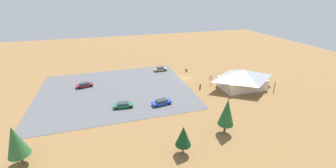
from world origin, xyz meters
name	(u,v)px	position (x,y,z in m)	size (l,w,h in m)	color
ground	(185,78)	(0.00, 0.00, 0.00)	(160.00, 160.00, 0.00)	olive
parking_lot_asphalt	(115,90)	(22.44, 3.23, 0.03)	(41.74, 34.46, 0.05)	#56565B
bike_pavilion	(243,78)	(-12.90, 12.16, 3.18)	(14.73, 10.20, 5.67)	beige
trash_bin	(186,70)	(-2.64, -5.51, 0.45)	(0.60, 0.60, 0.90)	brown
lot_sign	(186,71)	(-1.25, -2.71, 1.41)	(0.56, 0.08, 2.20)	#99999E
pine_far_west	(15,141)	(38.90, 27.76, 4.53)	(3.29, 3.29, 7.17)	brown
pine_center	(183,136)	(13.07, 32.97, 3.64)	(2.72, 2.72, 5.46)	brown
pine_far_east	(227,112)	(3.12, 29.91, 4.73)	(3.07, 3.07, 7.42)	brown
bicycle_red_near_sign	(248,74)	(-21.42, 3.56, 0.36)	(1.21, 1.14, 0.76)	black
bicycle_white_back_row	(217,79)	(-9.15, 4.50, 0.39)	(0.78, 1.61, 0.85)	black
bicycle_purple_by_bin	(210,78)	(-7.21, 3.30, 0.40)	(1.35, 1.29, 0.88)	black
bicycle_teal_trailside	(221,77)	(-11.12, 3.83, 0.37)	(1.57, 0.73, 0.80)	black
bicycle_silver_lone_east	(242,76)	(-18.32, 4.41, 0.35)	(0.48, 1.69, 0.78)	black
bicycle_yellow_edge_south	(257,79)	(-21.28, 8.21, 0.37)	(0.93, 1.52, 0.78)	black
bicycle_orange_lone_west	(233,75)	(-15.96, 2.93, 0.39)	(1.77, 0.58, 0.86)	black
bicycle_green_edge_north	(243,74)	(-19.89, 2.92, 0.38)	(1.23, 1.30, 0.82)	black
bicycle_blue_yard_front	(253,76)	(-21.49, 5.98, 0.38)	(0.48, 1.70, 0.82)	black
bicycle_red_front_row	(247,77)	(-19.32, 5.87, 0.40)	(1.73, 0.66, 0.84)	black
car_maroon_near_entry	(84,85)	(30.93, -1.78, 0.74)	(4.83, 2.74, 1.39)	maroon
car_green_second_row	(123,105)	(21.27, 13.77, 0.70)	(4.73, 2.15, 1.30)	#1E6B3D
car_tan_far_end	(160,69)	(5.93, -8.91, 0.74)	(4.53, 2.03, 1.37)	tan
car_blue_end_stall	(162,102)	(12.03, 15.16, 0.74)	(4.96, 2.35, 1.39)	#1E42B2
visitor_crossing_yard	(229,75)	(-14.01, 3.55, 0.96)	(0.36, 0.37, 1.83)	#2D3347
visitor_at_bikes	(200,86)	(-1.09, 9.31, 0.84)	(0.36, 0.36, 1.62)	#2D3347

